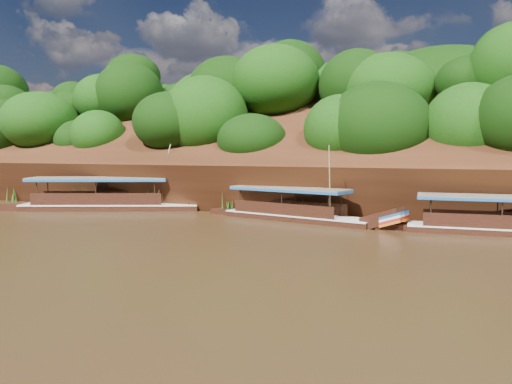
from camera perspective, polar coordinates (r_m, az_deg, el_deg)
ground at (r=28.07m, az=-1.79°, el=-5.26°), size 160.00×160.00×0.00m
riverbank at (r=49.28m, az=9.38°, el=1.23°), size 120.00×30.06×19.40m
boat_1 at (r=34.56m, az=5.69°, el=-2.51°), size 13.28×4.70×5.63m
boat_2 at (r=42.47m, az=-15.10°, el=-1.17°), size 16.48×8.86×5.90m
reeds at (r=38.04m, az=-0.22°, el=-1.21°), size 50.76×2.69×2.07m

